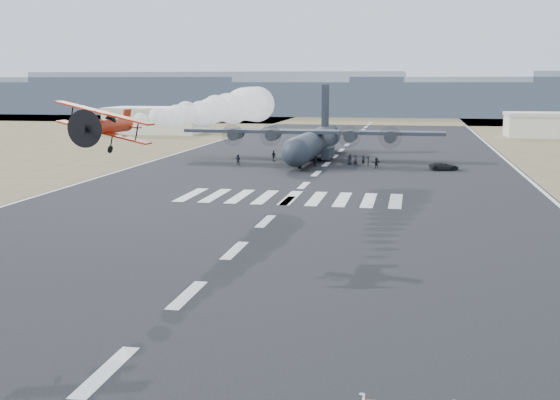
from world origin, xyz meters
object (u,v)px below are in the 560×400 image
(crew_a, at_px, (355,161))
(crew_h, at_px, (238,160))
(crew_c, at_px, (368,161))
(crew_d, at_px, (274,156))
(hangar_right, at_px, (549,125))
(crew_b, at_px, (316,161))
(crew_g, at_px, (363,160))
(support_vehicle, at_px, (444,166))
(transport_aircraft, at_px, (314,140))
(crew_e, at_px, (350,159))
(hangar_left, at_px, (156,120))
(crew_f, at_px, (376,163))
(aerobatic_biplane, at_px, (106,125))

(crew_a, relative_size, crew_h, 1.01)
(crew_c, bearing_deg, crew_d, -98.97)
(hangar_right, bearing_deg, crew_b, -124.39)
(crew_g, bearing_deg, crew_h, 155.55)
(support_vehicle, distance_m, crew_g, 13.08)
(crew_d, bearing_deg, crew_a, -77.26)
(hangar_right, bearing_deg, crew_g, -121.02)
(transport_aircraft, bearing_deg, crew_e, -41.33)
(hangar_left, xyz_separation_m, support_vehicle, (70.47, -65.47, -2.80))
(crew_b, relative_size, crew_c, 1.05)
(crew_h, bearing_deg, hangar_left, -58.77)
(crew_e, distance_m, crew_g, 2.39)
(support_vehicle, bearing_deg, crew_d, 63.30)
(crew_c, height_order, crew_f, crew_f)
(crew_c, distance_m, crew_e, 3.34)
(hangar_right, distance_m, crew_e, 78.17)
(crew_a, relative_size, crew_e, 1.01)
(hangar_right, xyz_separation_m, support_vehicle, (-27.53, -70.47, -2.41))
(crew_b, bearing_deg, crew_h, 125.66)
(crew_d, bearing_deg, hangar_left, 66.63)
(crew_a, relative_size, crew_f, 1.02)
(support_vehicle, bearing_deg, crew_c, 61.94)
(crew_d, bearing_deg, support_vehicle, -74.22)
(crew_a, height_order, crew_d, crew_d)
(hangar_left, distance_m, hangar_right, 98.13)
(crew_f, bearing_deg, crew_g, -92.76)
(transport_aircraft, bearing_deg, crew_g, -36.41)
(hangar_left, distance_m, crew_h, 75.44)
(crew_c, xyz_separation_m, crew_e, (-3.03, 1.39, 0.08))
(transport_aircraft, distance_m, crew_d, 7.76)
(aerobatic_biplane, distance_m, crew_g, 70.86)
(crew_f, bearing_deg, transport_aircraft, -77.77)
(hangar_right, bearing_deg, crew_d, -131.17)
(aerobatic_biplane, bearing_deg, crew_a, 82.82)
(crew_c, distance_m, crew_f, 3.46)
(hangar_right, bearing_deg, support_vehicle, -111.34)
(hangar_left, distance_m, crew_c, 85.56)
(support_vehicle, distance_m, crew_d, 28.70)
(transport_aircraft, relative_size, crew_f, 25.87)
(hangar_right, xyz_separation_m, crew_g, (-39.99, -66.51, -2.18))
(crew_e, bearing_deg, crew_f, 96.69)
(hangar_left, xyz_separation_m, crew_a, (56.86, -62.74, -2.54))
(support_vehicle, xyz_separation_m, crew_a, (-13.62, 2.73, 0.26))
(crew_e, bearing_deg, crew_g, 122.66)
(crew_b, distance_m, crew_e, 6.08)
(hangar_left, distance_m, crew_a, 84.71)
(transport_aircraft, height_order, crew_c, transport_aircraft)
(hangar_right, bearing_deg, hangar_left, -177.08)
(crew_d, bearing_deg, hangar_right, -10.79)
(crew_a, bearing_deg, aerobatic_biplane, -75.02)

